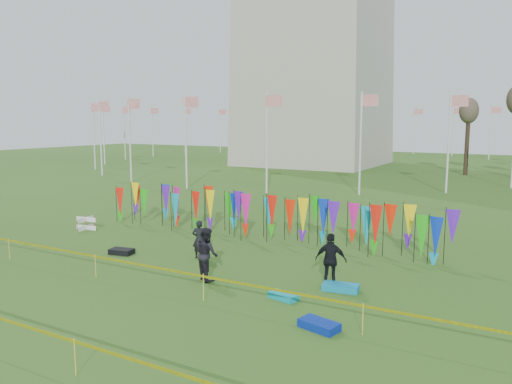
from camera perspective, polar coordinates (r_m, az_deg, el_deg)
The scene contains 12 objects.
ground at distance 19.30m, azimuth -10.69°, elevation -9.43°, with size 160.00×160.00×0.00m, color #2C5116.
flagpole_ring at distance 67.25m, azimuth 6.69°, elevation 6.60°, with size 57.40×56.16×8.00m.
banner_row at distance 24.42m, azimuth 0.29°, elevation -2.37°, with size 18.64×0.64×2.20m.
caution_tape_near at distance 18.26m, azimuth -14.05°, elevation -8.01°, with size 26.00×0.02×0.90m.
box_kite at distance 28.11m, azimuth -18.86°, elevation -3.41°, with size 0.64×0.64×0.71m.
person_left at distance 21.27m, azimuth -6.51°, elevation -5.39°, with size 0.60×0.44×1.64m, color black.
person_mid at distance 18.40m, azimuth -5.66°, elevation -7.04°, with size 0.95×0.58×1.95m, color black.
person_right at distance 17.83m, azimuth 8.56°, elevation -7.68°, with size 1.11×0.63×1.89m, color black.
kite_bag_turquoise at distance 16.68m, azimuth 3.13°, elevation -11.79°, with size 0.96×0.48×0.19m, color #0CA0B7.
kite_bag_blue at distance 14.55m, azimuth 7.23°, elevation -14.85°, with size 1.12×0.58×0.23m, color #09289F.
kite_bag_black at distance 22.71m, azimuth -15.11°, elevation -6.58°, with size 1.02×0.59×0.24m, color black.
kite_bag_teal at distance 17.66m, azimuth 9.64°, elevation -10.69°, with size 1.22×0.58×0.23m, color #0D8BBE.
Camera 1 is at (11.93, -14.02, 5.79)m, focal length 35.00 mm.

